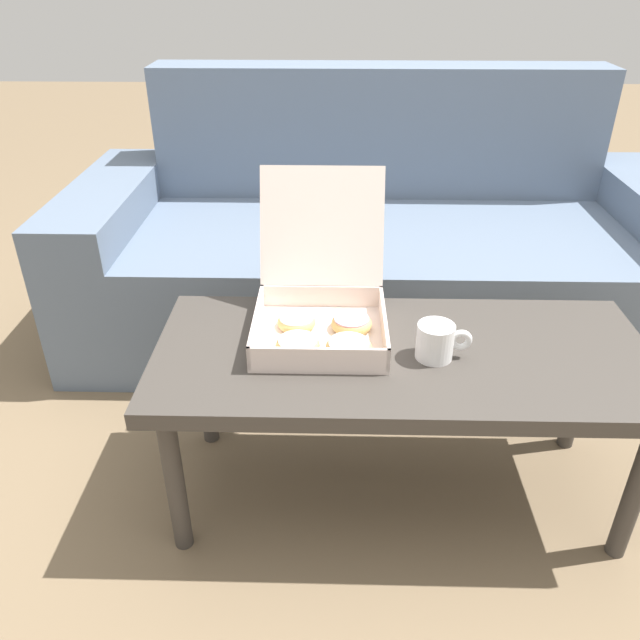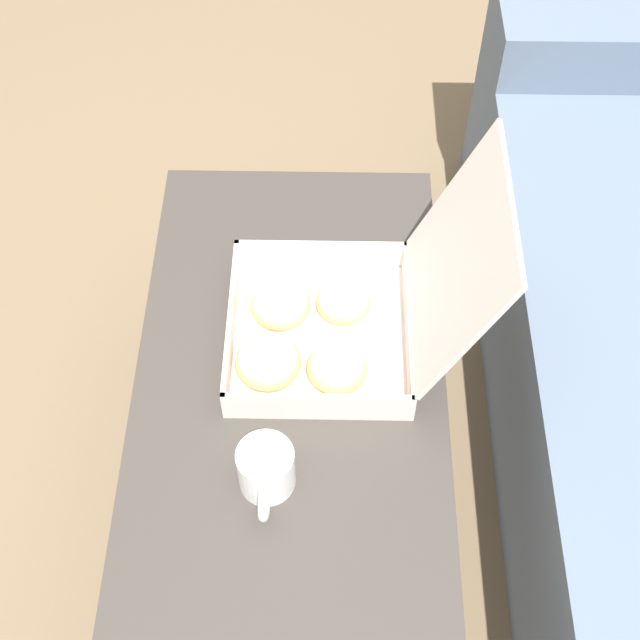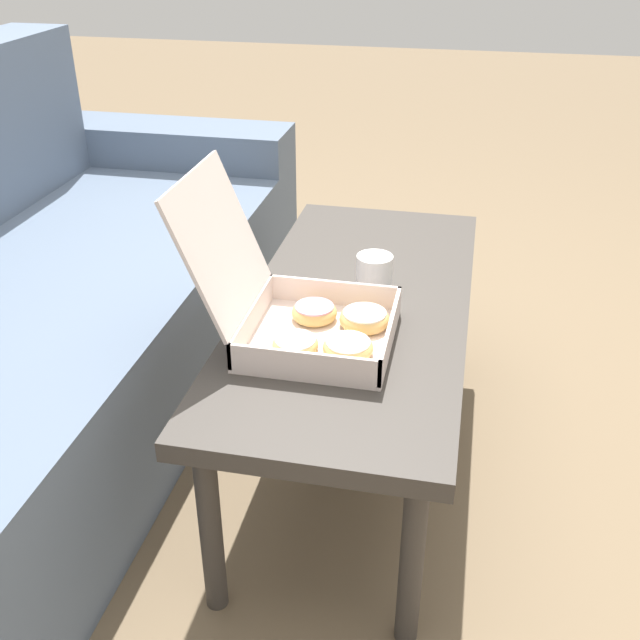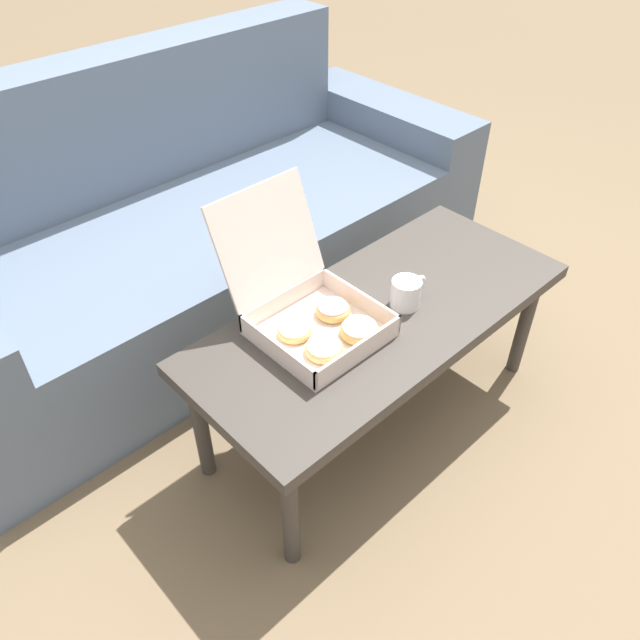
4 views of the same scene
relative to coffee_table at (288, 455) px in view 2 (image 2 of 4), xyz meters
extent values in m
plane|color=#756047|center=(0.00, 0.05, -0.40)|extent=(12.00, 12.00, 0.00)
cube|color=#3D3833|center=(0.00, 0.00, 0.03)|extent=(1.15, 0.50, 0.04)
cylinder|color=#3D3833|center=(-0.52, -0.19, -0.20)|extent=(0.04, 0.04, 0.40)
cylinder|color=#3D3833|center=(-0.52, 0.19, -0.20)|extent=(0.04, 0.04, 0.40)
cube|color=silver|center=(-0.19, 0.05, 0.05)|extent=(0.31, 0.30, 0.01)
cube|color=silver|center=(-0.19, -0.10, 0.08)|extent=(0.31, 0.01, 0.06)
cube|color=silver|center=(-0.19, 0.19, 0.08)|extent=(0.31, 0.01, 0.06)
cube|color=silver|center=(-0.34, 0.05, 0.08)|extent=(0.01, 0.30, 0.06)
cube|color=silver|center=(-0.04, 0.05, 0.08)|extent=(0.01, 0.30, 0.06)
cube|color=silver|center=(-0.19, 0.25, 0.25)|extent=(0.31, 0.12, 0.28)
torus|color=#E0B266|center=(-0.24, -0.02, 0.07)|extent=(0.10, 0.10, 0.03)
cylinder|color=white|center=(-0.24, -0.02, 0.08)|extent=(0.09, 0.09, 0.01)
torus|color=#E0B266|center=(-0.25, 0.08, 0.07)|extent=(0.09, 0.09, 0.03)
cylinder|color=white|center=(-0.25, 0.08, 0.08)|extent=(0.08, 0.08, 0.01)
torus|color=#E0B266|center=(-0.12, 0.07, 0.07)|extent=(0.10, 0.10, 0.03)
cylinder|color=pink|center=(-0.12, 0.07, 0.08)|extent=(0.08, 0.08, 0.01)
torus|color=#E0B266|center=(-0.13, -0.03, 0.07)|extent=(0.11, 0.11, 0.03)
cylinder|color=white|center=(-0.13, -0.03, 0.08)|extent=(0.09, 0.09, 0.01)
cylinder|color=white|center=(0.07, -0.03, 0.09)|extent=(0.08, 0.08, 0.08)
torus|color=white|center=(0.12, -0.03, 0.09)|extent=(0.05, 0.02, 0.05)
camera|label=1|loc=(-0.16, -1.21, 0.84)|focal=35.00mm
camera|label=2|loc=(0.64, 0.06, 1.26)|focal=50.00mm
camera|label=3|loc=(-1.49, -0.23, 0.84)|focal=42.00mm
camera|label=4|loc=(-1.05, -0.86, 1.17)|focal=35.00mm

